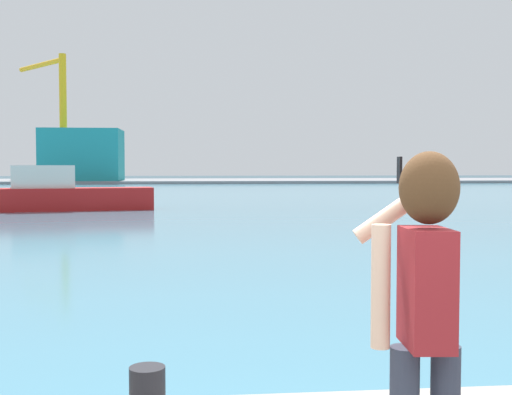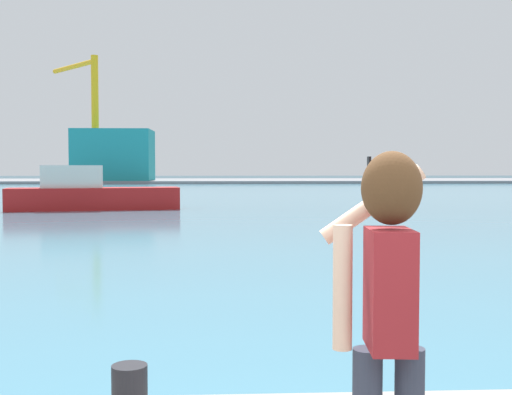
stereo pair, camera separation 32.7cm
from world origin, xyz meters
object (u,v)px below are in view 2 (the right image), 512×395
(person_photographer, at_px, (387,296))
(port_crane, at_px, (89,104))
(harbor_bollard, at_px, (130,393))
(warehouse_left, at_px, (114,155))
(boat_moored, at_px, (90,194))

(person_photographer, relative_size, port_crane, 0.10)
(person_photographer, bearing_deg, harbor_bollard, 52.03)
(port_crane, bearing_deg, harbor_bollard, -78.24)
(warehouse_left, bearing_deg, person_photographer, -79.62)
(warehouse_left, bearing_deg, boat_moored, -81.70)
(person_photographer, bearing_deg, boat_moored, 18.62)
(boat_moored, relative_size, port_crane, 0.51)
(boat_moored, bearing_deg, person_photographer, -86.16)
(boat_moored, distance_m, port_crane, 61.46)
(person_photographer, xyz_separation_m, boat_moored, (-7.78, 31.11, -0.83))
(person_photographer, relative_size, harbor_bollard, 4.76)
(person_photographer, xyz_separation_m, harbor_bollard, (-1.38, 1.27, -0.88))
(person_photographer, distance_m, boat_moored, 32.08)
(harbor_bollard, relative_size, warehouse_left, 0.03)
(person_photographer, bearing_deg, port_crane, 17.01)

